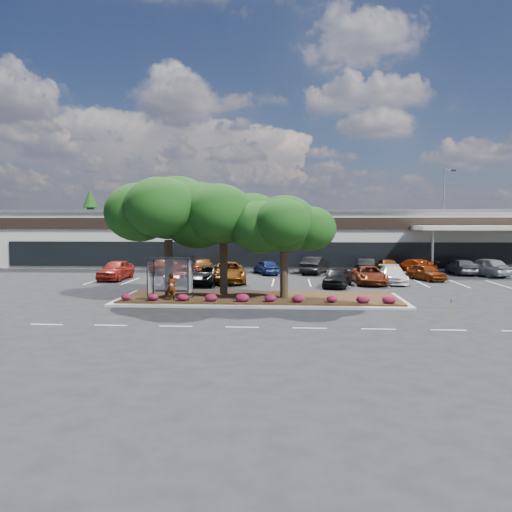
# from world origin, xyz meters

# --- Properties ---
(ground) EXTENTS (160.00, 160.00, 0.00)m
(ground) POSITION_xyz_m (0.00, 0.00, 0.00)
(ground) COLOR black
(ground) RESTS_ON ground
(retail_store) EXTENTS (80.40, 25.20, 6.25)m
(retail_store) POSITION_xyz_m (0.06, 33.91, 3.15)
(retail_store) COLOR silver
(retail_store) RESTS_ON ground
(landscape_island) EXTENTS (18.00, 6.00, 0.26)m
(landscape_island) POSITION_xyz_m (-2.00, 4.00, 0.12)
(landscape_island) COLOR #A1A09C
(landscape_island) RESTS_ON ground
(lane_markings) EXTENTS (33.12, 20.06, 0.01)m
(lane_markings) POSITION_xyz_m (-0.14, 10.42, 0.01)
(lane_markings) COLOR silver
(lane_markings) RESTS_ON ground
(shrub_row) EXTENTS (17.00, 0.80, 0.50)m
(shrub_row) POSITION_xyz_m (-2.00, 1.90, 0.51)
(shrub_row) COLOR maroon
(shrub_row) RESTS_ON landscape_island
(bus_shelter) EXTENTS (2.75, 1.55, 2.59)m
(bus_shelter) POSITION_xyz_m (-7.50, 2.95, 2.31)
(bus_shelter) COLOR black
(bus_shelter) RESTS_ON landscape_island
(island_tree_west) EXTENTS (7.20, 7.20, 7.89)m
(island_tree_west) POSITION_xyz_m (-8.00, 4.50, 4.21)
(island_tree_west) COLOR #15330B
(island_tree_west) RESTS_ON landscape_island
(island_tree_mid) EXTENTS (6.60, 6.60, 7.32)m
(island_tree_mid) POSITION_xyz_m (-4.50, 5.20, 3.92)
(island_tree_mid) COLOR #15330B
(island_tree_mid) RESTS_ON landscape_island
(island_tree_east) EXTENTS (5.80, 5.80, 6.50)m
(island_tree_east) POSITION_xyz_m (-0.50, 3.70, 3.51)
(island_tree_east) COLOR #15330B
(island_tree_east) RESTS_ON landscape_island
(conifer_north_west) EXTENTS (4.40, 4.40, 10.00)m
(conifer_north_west) POSITION_xyz_m (-30.00, 46.00, 5.00)
(conifer_north_west) COLOR #15330B
(conifer_north_west) RESTS_ON ground
(person_waiting) EXTENTS (0.62, 0.45, 1.61)m
(person_waiting) POSITION_xyz_m (-7.33, 2.34, 1.06)
(person_waiting) COLOR #594C47
(person_waiting) RESTS_ON landscape_island
(light_pole) EXTENTS (1.42, 0.73, 10.69)m
(light_pole) POSITION_xyz_m (16.56, 27.97, 4.76)
(light_pole) COLOR #A1A09C
(light_pole) RESTS_ON ground
(survey_stake) EXTENTS (0.08, 0.14, 1.02)m
(survey_stake) POSITION_xyz_m (8.25, -1.00, 0.66)
(survey_stake) COLOR #A38055
(survey_stake) RESTS_ON ground
(car_0) EXTENTS (2.11, 5.02, 1.70)m
(car_0) POSITION_xyz_m (-15.09, 14.54, 0.85)
(car_0) COLOR #A02318
(car_0) RESTS_ON ground
(car_1) EXTENTS (3.20, 5.15, 1.33)m
(car_1) POSITION_xyz_m (-8.80, 13.15, 0.66)
(car_1) COLOR maroon
(car_1) RESTS_ON ground
(car_2) EXTENTS (3.61, 5.71, 1.47)m
(car_2) POSITION_xyz_m (-6.72, 12.04, 0.73)
(car_2) COLOR black
(car_2) RESTS_ON ground
(car_3) EXTENTS (3.63, 6.40, 1.69)m
(car_3) POSITION_xyz_m (-5.21, 13.21, 0.84)
(car_3) COLOR #643308
(car_3) RESTS_ON ground
(car_4) EXTENTS (2.85, 4.66, 1.48)m
(car_4) POSITION_xyz_m (3.52, 11.02, 0.74)
(car_4) COLOR black
(car_4) RESTS_ON ground
(car_5) EXTENTS (2.42, 5.17, 1.43)m
(car_5) POSITION_xyz_m (6.23, 12.98, 0.72)
(car_5) COLOR maroon
(car_5) RESTS_ON ground
(car_6) EXTENTS (2.26, 4.94, 1.40)m
(car_6) POSITION_xyz_m (8.21, 13.55, 0.70)
(car_6) COLOR white
(car_6) RESTS_ON ground
(car_7) EXTENTS (3.02, 4.38, 1.38)m
(car_7) POSITION_xyz_m (11.49, 15.88, 0.69)
(car_7) COLOR maroon
(car_7) RESTS_ON ground
(car_9) EXTENTS (3.16, 4.94, 1.57)m
(car_9) POSITION_xyz_m (-11.83, 19.63, 0.78)
(car_9) COLOR maroon
(car_9) RESTS_ON ground
(car_10) EXTENTS (2.71, 5.15, 1.67)m
(car_10) POSITION_xyz_m (-8.16, 18.30, 0.84)
(car_10) COLOR #65360B
(car_10) RESTS_ON ground
(car_11) EXTENTS (2.95, 4.36, 1.38)m
(car_11) POSITION_xyz_m (-2.34, 19.83, 0.69)
(car_11) COLOR navy
(car_11) RESTS_ON ground
(car_12) EXTENTS (3.09, 5.29, 1.65)m
(car_12) POSITION_xyz_m (2.29, 20.68, 0.82)
(car_12) COLOR black
(car_12) RESTS_ON ground
(car_13) EXTENTS (2.10, 4.54, 1.44)m
(car_13) POSITION_xyz_m (7.30, 21.61, 0.72)
(car_13) COLOR black
(car_13) RESTS_ON ground
(car_14) EXTENTS (3.86, 5.63, 1.51)m
(car_14) POSITION_xyz_m (11.49, 20.13, 0.76)
(car_14) COLOR maroon
(car_14) RESTS_ON ground
(car_15) EXTENTS (2.06, 4.44, 1.47)m
(car_15) POSITION_xyz_m (9.23, 21.63, 0.74)
(car_15) COLOR brown
(car_15) RESTS_ON ground
(car_16) EXTENTS (1.97, 4.58, 1.54)m
(car_16) POSITION_xyz_m (16.04, 20.74, 0.77)
(car_16) COLOR slate
(car_16) RESTS_ON ground
(car_17) EXTENTS (3.75, 5.43, 1.72)m
(car_17) POSITION_xyz_m (17.86, 19.60, 0.86)
(car_17) COLOR #9BA2A7
(car_17) RESTS_ON ground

